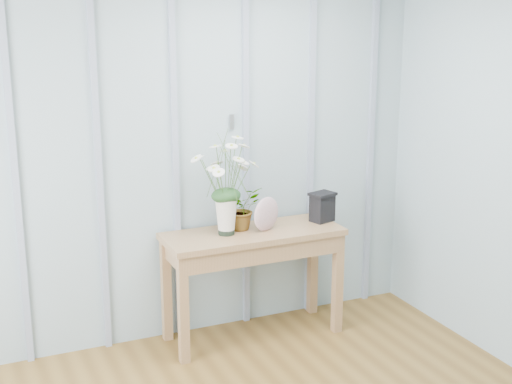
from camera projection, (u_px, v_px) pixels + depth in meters
name	position (u px, v px, depth m)	size (l,w,h in m)	color
room_shell	(207.00, 53.00, 3.19)	(4.00, 4.50, 2.50)	#97AFB9
sideboard	(253.00, 247.00, 4.75)	(1.20, 0.45, 0.75)	olive
daisy_vase	(226.00, 171.00, 4.55)	(0.48, 0.36, 0.67)	black
spider_plant	(241.00, 208.00, 4.74)	(0.26, 0.22, 0.29)	#1A3E1C
felt_disc_vessel	(266.00, 214.00, 4.71)	(0.23, 0.06, 0.23)	#8F516D
carved_box	(322.00, 207.00, 4.92)	(0.20, 0.17, 0.20)	black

